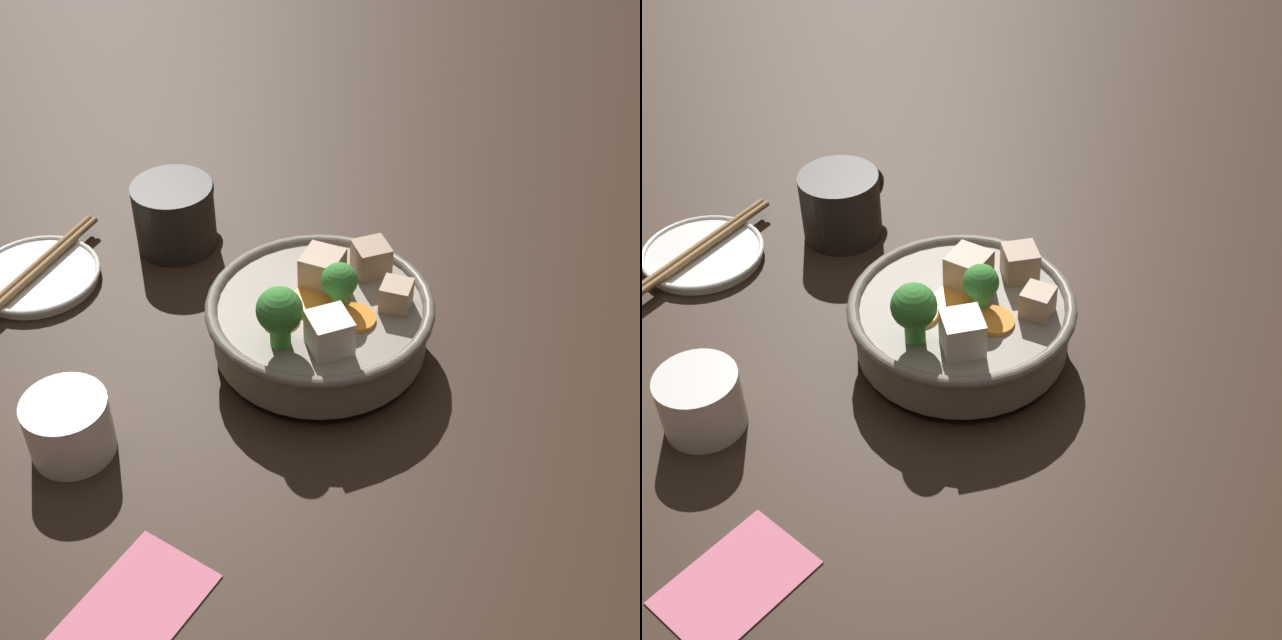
{
  "view_description": "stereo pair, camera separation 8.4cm",
  "coord_description": "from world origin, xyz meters",
  "views": [
    {
      "loc": [
        -0.53,
        -0.35,
        0.6
      ],
      "look_at": [
        0.0,
        0.0,
        0.04
      ],
      "focal_mm": 50.0,
      "sensor_mm": 36.0,
      "label": 1
    },
    {
      "loc": [
        -0.48,
        -0.42,
        0.6
      ],
      "look_at": [
        0.0,
        0.0,
        0.04
      ],
      "focal_mm": 50.0,
      "sensor_mm": 36.0,
      "label": 2
    }
  ],
  "objects": [
    {
      "name": "ground_plane",
      "position": [
        0.0,
        0.0,
        0.0
      ],
      "size": [
        3.0,
        3.0,
        0.0
      ],
      "primitive_type": "plane",
      "color": "black"
    },
    {
      "name": "stirfry_bowl",
      "position": [
        -0.0,
        -0.0,
        0.04
      ],
      "size": [
        0.22,
        0.22,
        0.12
      ],
      "color": "slate",
      "rests_on": "ground_plane"
    },
    {
      "name": "side_saucer",
      "position": [
        -0.08,
        0.31,
        0.01
      ],
      "size": [
        0.13,
        0.13,
        0.01
      ],
      "color": "white",
      "rests_on": "ground_plane"
    },
    {
      "name": "tea_cup",
      "position": [
        -0.22,
        0.11,
        0.03
      ],
      "size": [
        0.07,
        0.07,
        0.06
      ],
      "color": "white",
      "rests_on": "ground_plane"
    },
    {
      "name": "dark_mug",
      "position": [
        0.06,
        0.23,
        0.04
      ],
      "size": [
        0.11,
        0.09,
        0.08
      ],
      "color": "black",
      "rests_on": "ground_plane"
    },
    {
      "name": "napkin",
      "position": [
        -0.31,
        -0.04,
        0.0
      ],
      "size": [
        0.11,
        0.08,
        0.0
      ],
      "color": "#D16B84",
      "rests_on": "ground_plane"
    },
    {
      "name": "chopsticks_pair",
      "position": [
        -0.08,
        0.31,
        0.02
      ],
      "size": [
        0.2,
        0.05,
        0.01
      ],
      "color": "olive",
      "rests_on": "side_saucer"
    }
  ]
}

